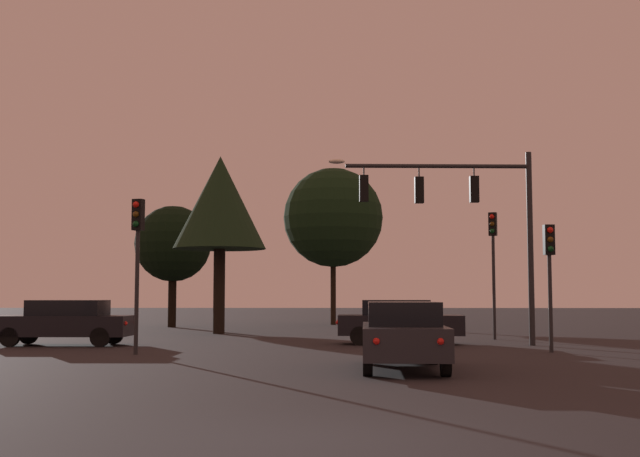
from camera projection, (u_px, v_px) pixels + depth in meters
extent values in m
plane|color=#262326|center=(338.00, 336.00, 33.47)|extent=(168.00, 168.00, 0.00)
cylinder|color=#232326|center=(530.00, 248.00, 27.53)|extent=(0.20, 0.20, 6.56)
cylinder|color=#232326|center=(437.00, 166.00, 27.69)|extent=(6.27, 0.45, 0.14)
ellipsoid|color=#F4EACC|center=(337.00, 161.00, 27.62)|extent=(0.56, 0.28, 0.16)
cylinder|color=#232326|center=(474.00, 171.00, 27.70)|extent=(0.05, 0.05, 0.34)
cube|color=black|center=(474.00, 189.00, 27.65)|extent=(0.31, 0.25, 0.90)
sphere|color=red|center=(473.00, 182.00, 27.81)|extent=(0.18, 0.18, 0.18)
sphere|color=#56380C|center=(473.00, 190.00, 27.79)|extent=(0.18, 0.18, 0.18)
sphere|color=#0C4219|center=(473.00, 198.00, 27.77)|extent=(0.18, 0.18, 0.18)
cylinder|color=#232326|center=(419.00, 171.00, 27.66)|extent=(0.05, 0.05, 0.37)
cube|color=black|center=(419.00, 190.00, 27.60)|extent=(0.31, 0.25, 0.90)
sphere|color=red|center=(418.00, 182.00, 27.77)|extent=(0.18, 0.18, 0.18)
sphere|color=#56380C|center=(419.00, 191.00, 27.74)|extent=(0.18, 0.18, 0.18)
sphere|color=#0C4219|center=(419.00, 199.00, 27.72)|extent=(0.18, 0.18, 0.18)
cylinder|color=#232326|center=(364.00, 171.00, 27.62)|extent=(0.05, 0.05, 0.32)
cube|color=black|center=(364.00, 188.00, 27.57)|extent=(0.31, 0.25, 0.90)
sphere|color=red|center=(364.00, 181.00, 27.73)|extent=(0.18, 0.18, 0.18)
sphere|color=#56380C|center=(364.00, 189.00, 27.70)|extent=(0.18, 0.18, 0.18)
sphere|color=#0C4219|center=(364.00, 197.00, 27.68)|extent=(0.18, 0.18, 0.18)
cylinder|color=#232326|center=(494.00, 287.00, 31.22)|extent=(0.12, 0.12, 3.98)
cube|color=black|center=(493.00, 224.00, 31.43)|extent=(0.37, 0.33, 0.90)
sphere|color=red|center=(492.00, 217.00, 31.32)|extent=(0.18, 0.18, 0.18)
sphere|color=#56380C|center=(492.00, 224.00, 31.30)|extent=(0.18, 0.18, 0.18)
sphere|color=#0C4219|center=(492.00, 231.00, 31.28)|extent=(0.18, 0.18, 0.18)
cylinder|color=#232326|center=(137.00, 292.00, 23.20)|extent=(0.12, 0.12, 3.54)
cube|color=black|center=(138.00, 215.00, 23.38)|extent=(0.35, 0.31, 0.90)
sphere|color=red|center=(136.00, 205.00, 23.27)|extent=(0.18, 0.18, 0.18)
sphere|color=#56380C|center=(136.00, 214.00, 23.25)|extent=(0.18, 0.18, 0.18)
sphere|color=#0C4219|center=(136.00, 224.00, 23.22)|extent=(0.18, 0.18, 0.18)
cylinder|color=#232326|center=(550.00, 303.00, 23.98)|extent=(0.12, 0.12, 2.87)
cube|color=black|center=(549.00, 240.00, 24.13)|extent=(0.32, 0.26, 0.90)
sphere|color=red|center=(550.00, 230.00, 24.02)|extent=(0.18, 0.18, 0.18)
sphere|color=#56380C|center=(550.00, 239.00, 23.99)|extent=(0.18, 0.18, 0.18)
sphere|color=#0C4219|center=(551.00, 249.00, 23.97)|extent=(0.18, 0.18, 0.18)
cube|color=#232328|center=(403.00, 340.00, 18.26)|extent=(1.93, 4.63, 0.68)
cube|color=black|center=(403.00, 314.00, 18.16)|extent=(1.62, 2.51, 0.52)
cylinder|color=black|center=(367.00, 351.00, 19.78)|extent=(0.22, 0.65, 0.64)
cylinder|color=black|center=(433.00, 351.00, 19.69)|extent=(0.22, 0.65, 0.64)
cylinder|color=black|center=(368.00, 361.00, 16.78)|extent=(0.22, 0.65, 0.64)
cylinder|color=black|center=(446.00, 361.00, 16.69)|extent=(0.22, 0.65, 0.64)
sphere|color=red|center=(376.00, 341.00, 16.02)|extent=(0.14, 0.14, 0.14)
sphere|color=red|center=(441.00, 341.00, 15.95)|extent=(0.14, 0.14, 0.14)
cube|color=black|center=(400.00, 325.00, 28.03)|extent=(4.29, 1.89, 0.68)
cube|color=black|center=(395.00, 308.00, 28.09)|extent=(2.33, 1.59, 0.52)
cylinder|color=black|center=(439.00, 334.00, 28.73)|extent=(0.64, 0.21, 0.64)
cylinder|color=black|center=(443.00, 336.00, 27.15)|extent=(0.64, 0.21, 0.64)
cylinder|color=black|center=(359.00, 334.00, 28.87)|extent=(0.64, 0.21, 0.64)
cylinder|color=black|center=(359.00, 336.00, 27.28)|extent=(0.64, 0.21, 0.64)
sphere|color=red|center=(339.00, 321.00, 28.77)|extent=(0.14, 0.14, 0.14)
sphere|color=red|center=(338.00, 323.00, 27.52)|extent=(0.14, 0.14, 0.14)
cube|color=black|center=(63.00, 326.00, 27.30)|extent=(4.51, 1.89, 0.68)
cube|color=black|center=(68.00, 308.00, 27.35)|extent=(2.44, 1.61, 0.52)
cylinder|color=black|center=(10.00, 337.00, 26.48)|extent=(0.64, 0.21, 0.64)
cylinder|color=black|center=(29.00, 335.00, 28.12)|extent=(0.64, 0.21, 0.64)
cylinder|color=black|center=(100.00, 337.00, 26.43)|extent=(0.64, 0.21, 0.64)
cylinder|color=black|center=(114.00, 335.00, 28.07)|extent=(0.64, 0.21, 0.64)
sphere|color=red|center=(125.00, 323.00, 26.63)|extent=(0.14, 0.14, 0.14)
sphere|color=red|center=(135.00, 322.00, 27.91)|extent=(0.14, 0.14, 0.14)
cylinder|color=black|center=(219.00, 291.00, 36.03)|extent=(0.51, 0.51, 3.76)
cone|color=black|center=(220.00, 202.00, 36.36)|extent=(4.14, 4.14, 4.18)
cylinder|color=black|center=(333.00, 288.00, 47.49)|extent=(0.32, 0.32, 4.23)
sphere|color=black|center=(333.00, 217.00, 47.84)|extent=(5.85, 5.85, 5.85)
cylinder|color=black|center=(172.00, 299.00, 43.62)|extent=(0.44, 0.44, 3.05)
sphere|color=black|center=(173.00, 244.00, 43.86)|extent=(4.10, 4.10, 4.10)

